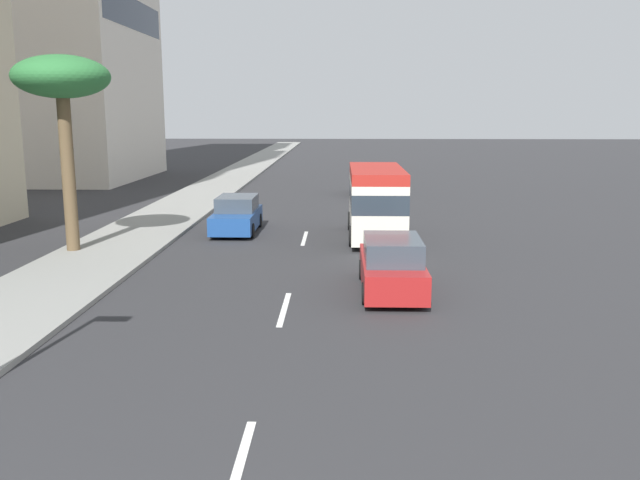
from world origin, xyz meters
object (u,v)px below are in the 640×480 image
object	(u,v)px
car_third	(366,183)
palm_tree	(62,83)
car_second	(392,266)
minibus_fourth	(376,200)
car_lead	(237,215)

from	to	relation	value
car_third	palm_tree	size ratio (longest dim) A/B	0.58
car_second	minibus_fourth	size ratio (longest dim) A/B	0.70
car_lead	car_third	size ratio (longest dim) A/B	1.06
car_lead	car_second	bearing A→B (deg)	31.86
minibus_fourth	palm_tree	xyz separation A→B (m)	(-3.66, 11.76, 4.72)
car_third	palm_tree	world-z (taller)	palm_tree
car_second	minibus_fourth	world-z (taller)	minibus_fourth
car_second	minibus_fourth	xyz separation A→B (m)	(8.81, 0.03, 0.86)
car_second	car_third	world-z (taller)	car_second
car_lead	palm_tree	bearing A→B (deg)	-48.67
car_third	minibus_fourth	bearing A→B (deg)	179.38
car_third	car_second	bearing A→B (deg)	179.68
car_lead	car_third	distance (m)	15.60
car_lead	minibus_fourth	distance (m)	6.38
car_second	car_third	xyz separation A→B (m)	(24.27, -0.14, -0.03)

